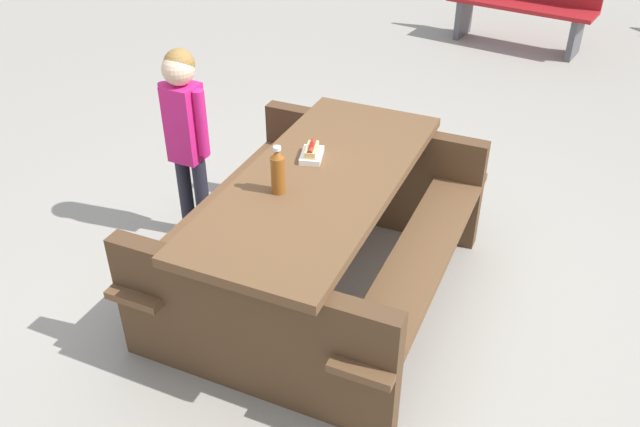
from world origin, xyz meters
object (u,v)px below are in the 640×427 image
Objects in this scene: soda_bottle at (278,171)px; park_bench_near at (523,2)px; hotdog_tray at (312,153)px; picnic_table at (320,226)px; child_in_coat at (185,123)px.

soda_bottle is 4.80m from park_bench_near.
soda_bottle is 0.38m from hotdog_tray.
hotdog_tray reaches higher than picnic_table.
hotdog_tray is (0.37, 0.03, -0.08)m from soda_bottle.
picnic_table is at bearing -137.40° from hotdog_tray.
soda_bottle reaches higher than hotdog_tray.
hotdog_tray is 0.17× the size of child_in_coat.
park_bench_near is at bearing 1.08° from soda_bottle.
hotdog_tray is at bearing -179.25° from park_bench_near.
soda_bottle is at bearing -178.92° from park_bench_near.
picnic_table is 1.28× the size of park_bench_near.
soda_bottle is (-0.23, 0.10, 0.42)m from picnic_table.
soda_bottle reaches higher than picnic_table.
soda_bottle reaches higher than park_bench_near.
picnic_table is 4.56m from park_bench_near.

